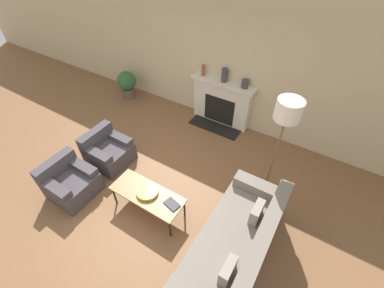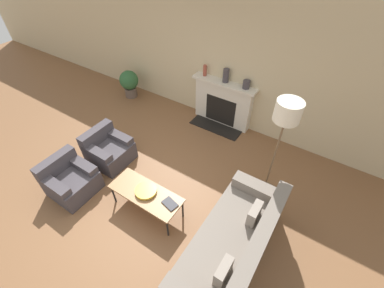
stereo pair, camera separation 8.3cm
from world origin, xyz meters
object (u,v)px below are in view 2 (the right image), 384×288
(couch, at_px, (233,246))
(potted_plant, at_px, (129,82))
(coffee_table, at_px, (146,194))
(armchair_far, at_px, (108,150))
(armchair_near, at_px, (70,180))
(bowl, at_px, (146,191))
(book, at_px, (170,204))
(mantel_vase_center_right, at_px, (246,84))
(mantel_vase_left, at_px, (205,70))
(mantel_vase_center_left, at_px, (226,76))
(fireplace, at_px, (223,103))
(floor_lamp, at_px, (285,122))

(couch, distance_m, potted_plant, 4.91)
(coffee_table, bearing_deg, armchair_far, 161.04)
(armchair_near, bearing_deg, bowl, -72.44)
(coffee_table, height_order, book, book)
(book, bearing_deg, mantel_vase_center_right, 104.95)
(armchair_near, xyz_separation_m, bowl, (1.41, 0.45, 0.22))
(mantel_vase_center_right, bearing_deg, mantel_vase_left, 180.00)
(mantel_vase_center_left, bearing_deg, bowl, -87.88)
(coffee_table, bearing_deg, mantel_vase_center_left, 92.14)
(armchair_near, relative_size, coffee_table, 0.60)
(couch, xyz_separation_m, coffee_table, (-1.55, -0.04, 0.11))
(coffee_table, distance_m, mantel_vase_left, 3.01)
(fireplace, distance_m, coffee_table, 2.83)
(floor_lamp, relative_size, mantel_vase_left, 7.96)
(bowl, distance_m, mantel_vase_center_left, 2.92)
(armchair_far, relative_size, bowl, 2.11)
(floor_lamp, xyz_separation_m, potted_plant, (-4.22, 1.04, -1.16))
(mantel_vase_center_right, bearing_deg, floor_lamp, -50.35)
(armchair_near, bearing_deg, mantel_vase_left, -13.59)
(book, bearing_deg, floor_lamp, 66.33)
(mantel_vase_left, bearing_deg, coffee_table, -77.72)
(couch, relative_size, mantel_vase_center_left, 7.22)
(couch, height_order, armchair_far, couch)
(bowl, distance_m, mantel_vase_left, 2.97)
(mantel_vase_center_left, bearing_deg, armchair_near, -111.73)
(armchair_near, distance_m, coffee_table, 1.48)
(armchair_far, relative_size, floor_lamp, 0.39)
(fireplace, bearing_deg, mantel_vase_center_right, 1.78)
(armchair_far, xyz_separation_m, mantel_vase_center_right, (1.78, 2.35, 0.89))
(mantel_vase_left, relative_size, mantel_vase_center_left, 0.82)
(coffee_table, bearing_deg, bowl, 94.35)
(armchair_near, bearing_deg, floor_lamp, -57.23)
(armchair_near, height_order, potted_plant, potted_plant)
(book, distance_m, mantel_vase_left, 3.08)
(fireplace, relative_size, mantel_vase_left, 6.06)
(armchair_near, distance_m, mantel_vase_left, 3.48)
(fireplace, bearing_deg, bowl, -87.69)
(book, relative_size, mantel_vase_center_left, 0.90)
(bowl, distance_m, potted_plant, 3.67)
(fireplace, xyz_separation_m, mantel_vase_center_left, (0.01, 0.02, 0.69))
(fireplace, distance_m, armchair_near, 3.51)
(book, xyz_separation_m, mantel_vase_center_left, (-0.56, 2.80, 0.75))
(armchair_far, bearing_deg, floor_lamp, -71.63)
(bowl, xyz_separation_m, mantel_vase_left, (-0.62, 2.82, 0.70))
(book, bearing_deg, bowl, -164.03)
(mantel_vase_center_left, relative_size, mantel_vase_center_right, 1.70)
(mantel_vase_center_left, distance_m, mantel_vase_center_right, 0.48)
(couch, relative_size, book, 8.00)
(fireplace, xyz_separation_m, couch, (1.67, -2.78, -0.22))
(book, bearing_deg, mantel_vase_center_left, 114.52)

